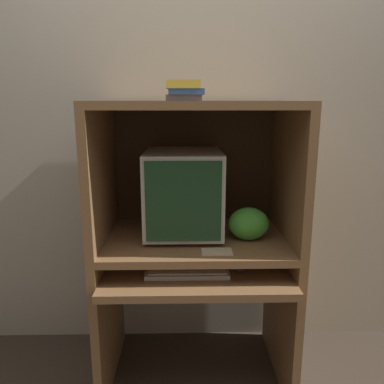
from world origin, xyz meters
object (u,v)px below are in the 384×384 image
object	(u,v)px
keyboard	(187,271)
crt_monitor	(183,192)
snack_bag	(249,224)
mouse	(239,270)
book_stack	(184,91)

from	to	relation	value
keyboard	crt_monitor	bearing A→B (deg)	94.02
keyboard	snack_bag	world-z (taller)	snack_bag
crt_monitor	snack_bag	distance (m)	0.36
keyboard	snack_bag	bearing A→B (deg)	22.07
crt_monitor	snack_bag	xyz separation A→B (m)	(0.32, -0.10, -0.14)
crt_monitor	mouse	bearing A→B (deg)	-39.31
crt_monitor	book_stack	bearing A→B (deg)	-69.72
snack_bag	mouse	bearing A→B (deg)	-116.25
keyboard	snack_bag	distance (m)	0.38
keyboard	mouse	world-z (taller)	same
crt_monitor	mouse	distance (m)	0.48
crt_monitor	book_stack	distance (m)	0.50
crt_monitor	mouse	world-z (taller)	crt_monitor
crt_monitor	book_stack	world-z (taller)	book_stack
book_stack	keyboard	bearing A→B (deg)	-87.65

